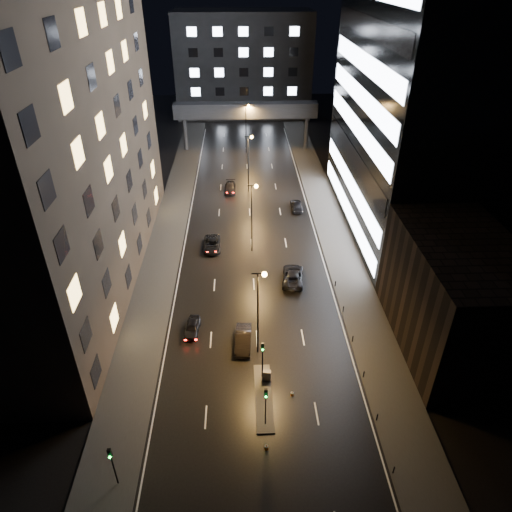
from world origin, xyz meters
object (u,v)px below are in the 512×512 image
at_px(car_away_b, 243,339).
at_px(car_away_c, 212,244).
at_px(car_toward_a, 293,276).
at_px(utility_cabinet, 267,375).
at_px(car_toward_b, 297,205).
at_px(car_away_a, 192,327).
at_px(car_away_d, 230,188).

height_order(car_away_b, car_away_c, car_away_b).
height_order(car_away_c, car_toward_a, car_toward_a).
height_order(car_away_b, utility_cabinet, car_away_b).
height_order(car_toward_b, utility_cabinet, car_toward_b).
xyz_separation_m(car_away_a, car_toward_b, (14.84, 29.42, 0.04)).
distance_m(car_away_c, car_toward_b, 17.94).
height_order(car_away_a, car_away_d, car_away_d).
bearing_deg(car_away_d, car_toward_b, -32.50).
bearing_deg(utility_cabinet, car_toward_b, 89.31).
xyz_separation_m(car_toward_a, car_toward_b, (2.76, 20.25, -0.10)).
xyz_separation_m(car_away_d, car_toward_a, (8.26, -27.61, 0.08)).
distance_m(car_toward_b, utility_cabinet, 37.47).
distance_m(car_away_d, car_toward_a, 28.82).
xyz_separation_m(car_toward_b, utility_cabinet, (-7.08, -36.79, 0.07)).
bearing_deg(car_away_c, car_away_a, -96.17).
bearing_deg(utility_cabinet, car_away_b, 123.59).
bearing_deg(car_toward_a, car_toward_b, -90.39).
height_order(car_away_c, utility_cabinet, car_away_c).
relative_size(car_away_c, car_toward_a, 0.90).
bearing_deg(car_away_c, car_toward_a, -39.49).
relative_size(car_away_d, car_toward_a, 0.86).
height_order(car_away_c, car_away_d, car_away_c).
xyz_separation_m(car_away_b, car_toward_a, (6.52, 11.46, 0.00)).
distance_m(car_away_b, car_away_c, 20.21).
xyz_separation_m(car_away_b, utility_cabinet, (2.20, -5.09, -0.03)).
bearing_deg(car_toward_b, car_away_a, 64.45).
distance_m(car_away_d, car_toward_b, 13.25).
xyz_separation_m(car_away_d, car_toward_b, (11.02, -7.36, -0.02)).
height_order(car_away_b, car_away_d, car_away_b).
bearing_deg(utility_cabinet, car_away_d, 105.31).
bearing_deg(car_toward_a, car_away_c, -30.63).
relative_size(car_away_a, utility_cabinet, 3.16).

